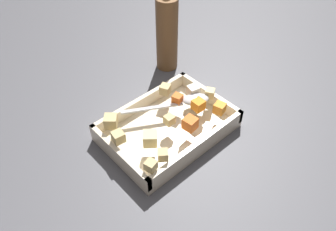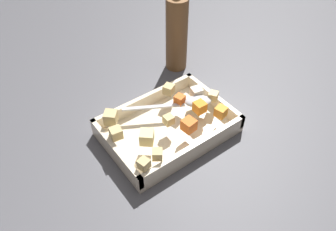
% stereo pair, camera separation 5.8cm
% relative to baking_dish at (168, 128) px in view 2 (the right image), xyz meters
% --- Properties ---
extents(ground_plane, '(4.00, 4.00, 0.00)m').
position_rel_baking_dish_xyz_m(ground_plane, '(0.00, 0.01, -0.02)').
color(ground_plane, '#4C4C51').
extents(baking_dish, '(0.32, 0.22, 0.05)m').
position_rel_baking_dish_xyz_m(baking_dish, '(0.00, 0.00, 0.00)').
color(baking_dish, beige).
rests_on(baking_dish, ground_plane).
extents(carrot_chunk_far_right, '(0.03, 0.03, 0.03)m').
position_rel_baking_dish_xyz_m(carrot_chunk_far_right, '(-0.08, 0.03, 0.05)').
color(carrot_chunk_far_right, orange).
rests_on(carrot_chunk_far_right, baking_dish).
extents(carrot_chunk_near_right, '(0.03, 0.03, 0.02)m').
position_rel_baking_dish_xyz_m(carrot_chunk_near_right, '(-0.06, -0.03, 0.05)').
color(carrot_chunk_near_right, orange).
rests_on(carrot_chunk_near_right, baking_dish).
extents(carrot_chunk_heap_top, '(0.03, 0.03, 0.03)m').
position_rel_baking_dish_xyz_m(carrot_chunk_heap_top, '(-0.02, 0.06, 0.05)').
color(carrot_chunk_heap_top, orange).
rests_on(carrot_chunk_heap_top, baking_dish).
extents(carrot_chunk_rim_edge, '(0.03, 0.03, 0.03)m').
position_rel_baking_dish_xyz_m(carrot_chunk_rim_edge, '(-0.11, 0.07, 0.05)').
color(carrot_chunk_rim_edge, orange).
rests_on(carrot_chunk_rim_edge, baking_dish).
extents(potato_chunk_corner_ne, '(0.04, 0.04, 0.03)m').
position_rel_baking_dish_xyz_m(potato_chunk_corner_ne, '(0.08, 0.03, 0.05)').
color(potato_chunk_corner_ne, '#E0CC89').
rests_on(potato_chunk_corner_ne, baking_dish).
extents(potato_chunk_mid_right, '(0.03, 0.03, 0.03)m').
position_rel_baking_dish_xyz_m(potato_chunk_mid_right, '(-0.06, -0.08, 0.05)').
color(potato_chunk_mid_right, tan).
rests_on(potato_chunk_mid_right, baking_dish).
extents(potato_chunk_corner_sw, '(0.02, 0.02, 0.02)m').
position_rel_baking_dish_xyz_m(potato_chunk_corner_sw, '(0.01, 0.02, 0.05)').
color(potato_chunk_corner_sw, tan).
rests_on(potato_chunk_corner_sw, baking_dish).
extents(potato_chunk_near_spoon, '(0.04, 0.04, 0.03)m').
position_rel_baking_dish_xyz_m(potato_chunk_near_spoon, '(0.12, -0.07, 0.05)').
color(potato_chunk_near_spoon, tan).
rests_on(potato_chunk_near_spoon, baking_dish).
extents(potato_chunk_back_center, '(0.03, 0.03, 0.03)m').
position_rel_baking_dish_xyz_m(potato_chunk_back_center, '(0.13, -0.02, 0.05)').
color(potato_chunk_back_center, tan).
rests_on(potato_chunk_back_center, baking_dish).
extents(potato_chunk_under_handle, '(0.03, 0.03, 0.02)m').
position_rel_baking_dish_xyz_m(potato_chunk_under_handle, '(0.13, 0.09, 0.05)').
color(potato_chunk_under_handle, tan).
rests_on(potato_chunk_under_handle, baking_dish).
extents(potato_chunk_mid_left, '(0.03, 0.03, 0.02)m').
position_rel_baking_dish_xyz_m(potato_chunk_mid_left, '(0.09, 0.08, 0.05)').
color(potato_chunk_mid_left, tan).
rests_on(potato_chunk_mid_left, baking_dish).
extents(potato_chunk_corner_nw, '(0.03, 0.03, 0.02)m').
position_rel_baking_dish_xyz_m(potato_chunk_corner_nw, '(-0.14, 0.01, 0.05)').
color(potato_chunk_corner_nw, '#E0CC89').
rests_on(potato_chunk_corner_nw, baking_dish).
extents(parsnip_chunk_center, '(0.03, 0.03, 0.03)m').
position_rel_baking_dish_xyz_m(parsnip_chunk_center, '(-0.11, -0.02, 0.05)').
color(parsnip_chunk_center, silver).
rests_on(parsnip_chunk_center, baking_dish).
extents(serving_spoon, '(0.21, 0.14, 0.02)m').
position_rel_baking_dish_xyz_m(serving_spoon, '(-0.08, -0.00, 0.04)').
color(serving_spoon, silver).
rests_on(serving_spoon, baking_dish).
extents(pepper_mill, '(0.06, 0.06, 0.25)m').
position_rel_baking_dish_xyz_m(pepper_mill, '(-0.19, -0.22, 0.10)').
color(pepper_mill, brown).
rests_on(pepper_mill, ground_plane).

